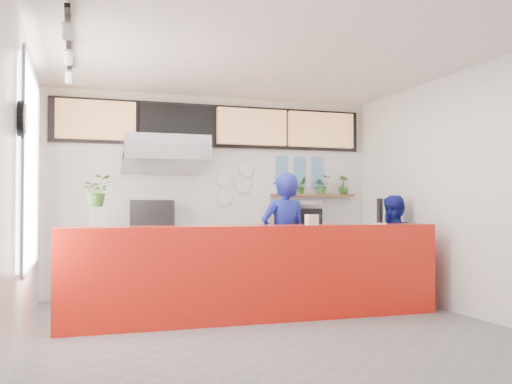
{
  "coord_description": "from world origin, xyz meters",
  "views": [
    {
      "loc": [
        -2.03,
        -5.98,
        1.32
      ],
      "look_at": [
        0.1,
        0.7,
        1.5
      ],
      "focal_mm": 40.0,
      "sensor_mm": 36.0,
      "label": 1
    }
  ],
  "objects": [
    {
      "name": "menu_board_far_left",
      "position": [
        -1.75,
        2.38,
        2.55
      ],
      "size": [
        1.1,
        0.1,
        0.55
      ],
      "primitive_type": "cube",
      "color": "tan",
      "rests_on": "wall_back"
    },
    {
      "name": "photo_frame_c",
      "position": [
        1.7,
        2.48,
        2.0
      ],
      "size": [
        0.2,
        0.02,
        0.25
      ],
      "primitive_type": "cube",
      "color": "#598CBF",
      "rests_on": "wall_back"
    },
    {
      "name": "espresso_tray",
      "position": [
        1.26,
        2.2,
        1.38
      ],
      "size": [
        0.72,
        0.56,
        0.06
      ],
      "primitive_type": "cube",
      "rotation": [
        0.0,
        0.0,
        -0.2
      ],
      "color": "#A4A7AB",
      "rests_on": "espresso_machine"
    },
    {
      "name": "window_pane",
      "position": [
        -2.47,
        0.3,
        1.7
      ],
      "size": [
        0.04,
        2.2,
        1.9
      ],
      "primitive_type": "cube",
      "color": "silver",
      "rests_on": "wall_left"
    },
    {
      "name": "right_bench",
      "position": [
        1.5,
        2.2,
        0.45
      ],
      "size": [
        1.8,
        0.6,
        0.9
      ],
      "primitive_type": "cube",
      "color": "#B2B5BA",
      "rests_on": "ground"
    },
    {
      "name": "napkin_holder",
      "position": [
        0.68,
        0.32,
        1.16
      ],
      "size": [
        0.16,
        0.12,
        0.12
      ],
      "primitive_type": "cube",
      "rotation": [
        0.0,
        0.0,
        0.21
      ],
      "color": "silver",
      "rests_on": "service_counter"
    },
    {
      "name": "hood_lip",
      "position": [
        -0.8,
        2.15,
        1.95
      ],
      "size": [
        1.2,
        0.69,
        0.31
      ],
      "primitive_type": "cube",
      "rotation": [
        -0.35,
        0.0,
        0.0
      ],
      "color": "#B2B5BA",
      "rests_on": "ceiling"
    },
    {
      "name": "prep_bench",
      "position": [
        -0.8,
        2.2,
        0.45
      ],
      "size": [
        1.8,
        0.6,
        0.9
      ],
      "primitive_type": "cube",
      "color": "#B2B5BA",
      "rests_on": "ground"
    },
    {
      "name": "wall_clock_face",
      "position": [
        -2.43,
        -0.9,
        2.05
      ],
      "size": [
        0.02,
        0.26,
        0.26
      ],
      "primitive_type": "cylinder",
      "rotation": [
        0.0,
        1.57,
        0.0
      ],
      "color": "white",
      "rests_on": "wall_left"
    },
    {
      "name": "service_counter",
      "position": [
        0.0,
        0.4,
        0.55
      ],
      "size": [
        4.5,
        0.6,
        1.1
      ],
      "primitive_type": "cube",
      "color": "red",
      "rests_on": "ground"
    },
    {
      "name": "panini_oven",
      "position": [
        -0.96,
        2.2,
        1.16
      ],
      "size": [
        0.69,
        0.69,
        0.51
      ],
      "primitive_type": "cube",
      "rotation": [
        0.0,
        0.0,
        -0.24
      ],
      "color": "black",
      "rests_on": "prep_bench"
    },
    {
      "name": "glass_vase",
      "position": [
        -1.8,
        0.4,
        1.21
      ],
      "size": [
        0.22,
        0.22,
        0.22
      ],
      "primitive_type": "cylinder",
      "rotation": [
        0.0,
        0.0,
        -0.31
      ],
      "color": "silver",
      "rests_on": "service_counter"
    },
    {
      "name": "photo_frame_d",
      "position": [
        1.1,
        2.48,
        1.75
      ],
      "size": [
        0.2,
        0.02,
        0.25
      ],
      "primitive_type": "cube",
      "color": "#598CBF",
      "rests_on": "wall_back"
    },
    {
      "name": "dec_plate_a",
      "position": [
        0.15,
        2.47,
        1.75
      ],
      "size": [
        0.24,
        0.03,
        0.24
      ],
      "primitive_type": "cylinder",
      "rotation": [
        1.57,
        0.0,
        0.0
      ],
      "color": "silver",
      "rests_on": "wall_back"
    },
    {
      "name": "wall_right",
      "position": [
        2.5,
        0.0,
        1.5
      ],
      "size": [
        0.0,
        5.0,
        5.0
      ],
      "primitive_type": "plane",
      "rotation": [
        1.57,
        0.0,
        -1.57
      ],
      "color": "white",
      "rests_on": "ground"
    },
    {
      "name": "track_rail",
      "position": [
        -2.1,
        0.0,
        2.94
      ],
      "size": [
        0.05,
        2.4,
        0.04
      ],
      "primitive_type": "cube",
      "color": "black",
      "rests_on": "ceiling"
    },
    {
      "name": "photo_frame_a",
      "position": [
        1.1,
        2.48,
        2.0
      ],
      "size": [
        0.2,
        0.02,
        0.25
      ],
      "primitive_type": "cube",
      "color": "#598CBF",
      "rests_on": "wall_back"
    },
    {
      "name": "menu_board_mid_left",
      "position": [
        -0.59,
        2.38,
        2.55
      ],
      "size": [
        1.1,
        0.1,
        0.55
      ],
      "primitive_type": "cube",
      "color": "black",
      "rests_on": "wall_back"
    },
    {
      "name": "wall_clock_rim",
      "position": [
        -2.46,
        -0.9,
        2.05
      ],
      "size": [
        0.05,
        0.3,
        0.3
      ],
      "primitive_type": "cylinder",
      "rotation": [
        0.0,
        1.57,
        0.0
      ],
      "color": "black",
      "rests_on": "wall_left"
    },
    {
      "name": "herb_a",
      "position": [
        1.14,
        2.4,
        1.69
      ],
      "size": [
        0.19,
        0.13,
        0.34
      ],
      "primitive_type": "imported",
      "rotation": [
        0.0,
        0.0,
        0.07
      ],
      "color": "#2A5E20",
      "rests_on": "herb_shelf"
    },
    {
      "name": "dec_plate_b",
      "position": [
        0.45,
        2.47,
        1.65
      ],
      "size": [
        0.24,
        0.03,
        0.24
      ],
      "primitive_type": "cylinder",
      "rotation": [
        1.57,
        0.0,
        0.0
      ],
      "color": "silver",
      "rests_on": "wall_back"
    },
    {
      "name": "photo_frame_b",
      "position": [
        1.4,
        2.48,
        2.0
      ],
      "size": [
        0.2,
        0.02,
        0.25
      ],
      "primitive_type": "cube",
      "color": "#598CBF",
      "rests_on": "wall_back"
    },
    {
      "name": "soffit",
      "position": [
        0.0,
        2.46,
        2.55
      ],
      "size": [
        4.8,
        0.04,
        0.65
      ],
      "primitive_type": "cube",
      "color": "black",
      "rests_on": "wall_back"
    },
    {
      "name": "herb_c",
      "position": [
        1.75,
        2.4,
        1.67
      ],
      "size": [
        0.31,
        0.29,
        0.3
      ],
      "primitive_type": "imported",
      "rotation": [
        0.0,
        0.0,
        0.23
      ],
      "color": "#2A5E20",
      "rests_on": "herb_shelf"
    },
    {
      "name": "espresso_machine",
      "position": [
        1.26,
        2.2,
        1.1
      ],
      "size": [
        0.71,
        0.6,
        0.39
      ],
      "primitive_type": "cube",
      "rotation": [
        0.0,
        0.0,
        0.3
      ],
      "color": "black",
      "rests_on": "right_bench"
    },
    {
      "name": "photo_frame_e",
      "position": [
        1.4,
        2.48,
        1.75
      ],
      "size": [
        0.2,
        0.02,
        0.25
      ],
      "primitive_type": "cube",
      "color": "#598CBF",
      "rests_on": "wall_back"
    },
    {
      "name": "dec_plate_d",
      "position": [
        0.5,
        2.47,
        1.9
      ],
      "size": [
        0.24,
        0.03,
        0.24
      ],
      "primitive_type": "cylinder",
      "rotation": [
        1.57,
        0.0,
        0.0
      ],
      "color": "silver",
      "rests_on": "wall_back"
    },
    {
      "name": "pepper_mill",
      "position": [
        1.62,
        0.34,
        1.27
      ],
      "size": [
        0.09,
        0.09,
        0.31
      ],
      "primitive_type": "cylinder",
      "rotation": [
        0.0,
        0.0,
        -0.2
      ],
      "color": "black",
      "rests_on": "white_plate"
    },
    {
      "name": "dec_plate_c",
      "position": [
        0.15,
        2.47,
        1.45
      ],
      "size": [
        0.24,
        0.03,
        0.24
      ],
      "primitive_type": "cylinder",
      "rotation": [
        1.57,
        0.0,
        0.0
      ],
      "color": "silver",
      "rests_on": "wall_back"
    },
    {
      "name": "menu_board_mid_right",
      "position": [
        0.57,
        2.38,
        2.55
      ],
      "size": [
        1.1,
        0.1,
        0.55
      ],
      "primitive_type": "cube",
      "color": "tan",
      "rests_on": "wall_back"
    },
    {
      "name": "herb_d",
      "position": [
        2.13,
        2.4,
        1.67
      ],
      "size": [
        0.19,
        0.17,
        0.31
      ],
      "primitive_type": "imported",
      "rotation": [
        0.0,
        0.0,
        0.09
      ],
      "color": "#2A5E20",
      "rests_on": "herb_shelf"
    },
    {
      "name": "floor",
      "position": [
        0.0,
        0.0,
        0.0
      ],
      "size": [
        5.0,
        5.0,
        0.0
      ],
      "primitive_type": "plane",
      "color": "slate",
      "rests_on": "ground"
    },
    {
      "name": "wall_back",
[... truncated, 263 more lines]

